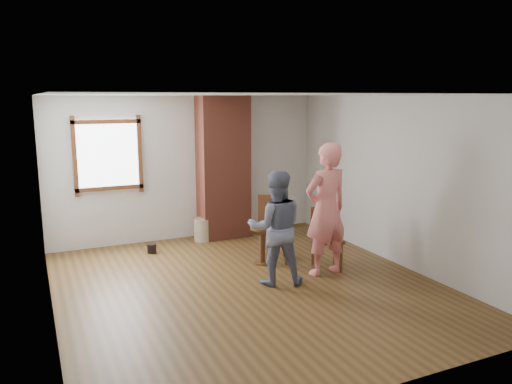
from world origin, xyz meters
TOP-DOWN VIEW (x-y plane):
  - ground at (0.00, 0.00)m, footprint 5.50×5.50m
  - room_shell at (-0.06, 0.61)m, footprint 5.04×5.52m
  - brick_chimney at (0.60, 2.50)m, footprint 0.90×0.50m
  - stoneware_crock at (0.15, 2.40)m, footprint 0.39×0.39m
  - dark_pot at (-0.87, 2.06)m, footprint 0.17×0.17m
  - dining_chair_left at (0.83, 0.92)m, footprint 0.64×0.64m
  - dining_chair_right at (1.38, 0.24)m, footprint 0.54×0.54m
  - side_table at (0.59, 0.79)m, footprint 0.40×0.40m
  - cake_plate at (0.59, 0.79)m, footprint 0.18×0.18m
  - cake_slice at (0.60, 0.79)m, footprint 0.08×0.07m
  - man at (0.39, -0.03)m, footprint 0.93×0.83m
  - person_pink at (1.22, -0.00)m, footprint 0.75×0.53m

SIDE VIEW (x-z plane):
  - ground at x=0.00m, z-range 0.00..0.00m
  - dark_pot at x=-0.87m, z-range 0.00..0.15m
  - stoneware_crock at x=0.15m, z-range 0.00..0.41m
  - side_table at x=0.59m, z-range 0.10..0.70m
  - dining_chair_right at x=1.38m, z-range 0.06..0.98m
  - dining_chair_left at x=0.83m, z-range 0.06..1.10m
  - cake_plate at x=0.59m, z-range 0.60..0.61m
  - cake_slice at x=0.60m, z-range 0.61..0.67m
  - man at x=0.39m, z-range 0.00..1.60m
  - person_pink at x=1.22m, z-range 0.00..1.94m
  - brick_chimney at x=0.60m, z-range 0.00..2.60m
  - room_shell at x=-0.06m, z-range 0.50..3.12m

